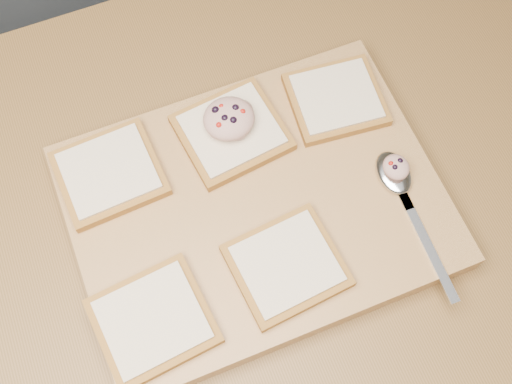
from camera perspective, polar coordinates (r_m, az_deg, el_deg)
ground at (r=1.68m, az=-2.83°, el=-14.40°), size 4.00×4.00×0.00m
island_counter at (r=1.24m, az=-3.80°, el=-11.11°), size 2.00×0.80×0.90m
cutting_board at (r=0.80m, az=0.00°, el=-1.36°), size 0.45×0.34×0.04m
bread_far_left at (r=0.81m, az=-12.92°, el=1.64°), size 0.13×0.12×0.02m
bread_far_center at (r=0.82m, az=-2.17°, el=5.34°), size 0.14×0.13×0.02m
bread_far_right at (r=0.85m, az=7.11°, el=8.21°), size 0.13×0.12×0.02m
bread_near_left at (r=0.74m, az=-9.15°, el=-11.25°), size 0.13×0.12×0.02m
bread_near_center at (r=0.75m, az=2.74°, el=-6.54°), size 0.13×0.12×0.02m
tuna_salad_dollop at (r=0.80m, az=-2.43°, el=6.56°), size 0.06×0.06×0.03m
spoon at (r=0.81m, az=12.55°, el=0.77°), size 0.04×0.20×0.01m
spoon_salad at (r=0.80m, az=12.35°, el=2.19°), size 0.03×0.04×0.02m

